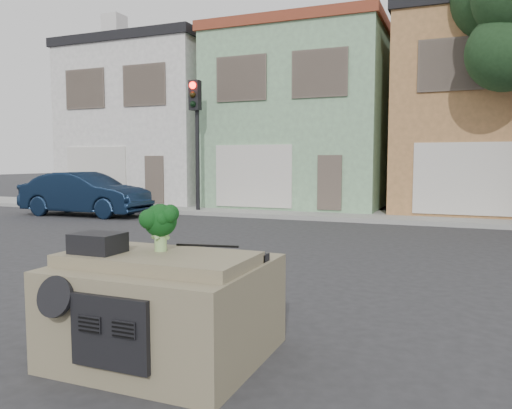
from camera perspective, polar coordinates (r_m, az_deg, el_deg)
The scene contains 11 objects.
ground_plane at distance 8.13m, azimuth 1.38°, elevation -9.55°, with size 120.00×120.00×0.00m, color #303033.
sidewalk at distance 18.19m, azimuth 13.10°, elevation -1.32°, with size 40.00×3.00×0.15m, color gray.
townhouse_white at distance 25.90m, azimuth -10.32°, elevation 8.79°, with size 7.20×8.20×7.55m, color silver.
townhouse_mint at distance 22.81m, azimuth 6.04°, elevation 9.36°, with size 7.20×8.20×7.55m, color #85B186.
townhouse_tan at distance 21.97m, azimuth 25.46°, elevation 9.07°, with size 7.20×8.20×7.55m, color #AD7948.
navy_sedan at distance 19.69m, azimuth -18.86°, elevation -1.20°, with size 1.71×4.92×1.62m, color #0E1D33.
traffic_signal at distance 19.25m, azimuth -6.85°, elevation 6.50°, with size 0.40×0.40×5.10m, color black.
car_dashboard at distance 5.38m, azimuth -10.13°, elevation -11.10°, with size 2.00×1.80×1.12m, color #7B7155.
instrument_hump at distance 5.29m, azimuth -17.62°, elevation -4.20°, with size 0.48×0.38×0.20m, color black.
wiper_arm at distance 5.44m, azimuth -5.58°, elevation -4.70°, with size 0.70×0.03×0.02m, color black.
broccoli at distance 5.21m, azimuth -10.88°, elevation -2.54°, with size 0.41×0.41×0.50m, color #0B330F.
Camera 1 is at (2.76, -7.37, 2.05)m, focal length 35.00 mm.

